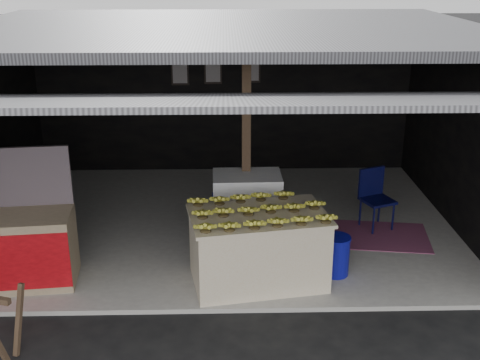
{
  "coord_description": "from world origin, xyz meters",
  "views": [
    {
      "loc": [
        0.01,
        -6.01,
        3.88
      ],
      "look_at": [
        0.2,
        1.5,
        1.1
      ],
      "focal_mm": 45.0,
      "sensor_mm": 36.0,
      "label": 1
    }
  ],
  "objects_px": {
    "banana_table": "(258,248)",
    "neighbor_stall": "(6,246)",
    "plastic_chair": "(374,193)",
    "white_crate": "(247,210)",
    "water_barrel": "(336,257)"
  },
  "relations": [
    {
      "from": "banana_table",
      "to": "neighbor_stall",
      "type": "xyz_separation_m",
      "value": [
        -3.09,
        0.03,
        0.04
      ]
    },
    {
      "from": "neighbor_stall",
      "to": "plastic_chair",
      "type": "relative_size",
      "value": 1.87
    },
    {
      "from": "banana_table",
      "to": "plastic_chair",
      "type": "bearing_deg",
      "value": 31.71
    },
    {
      "from": "banana_table",
      "to": "white_crate",
      "type": "bearing_deg",
      "value": 85.64
    },
    {
      "from": "plastic_chair",
      "to": "neighbor_stall",
      "type": "bearing_deg",
      "value": 176.03
    },
    {
      "from": "white_crate",
      "to": "plastic_chair",
      "type": "distance_m",
      "value": 2.0
    },
    {
      "from": "neighbor_stall",
      "to": "water_barrel",
      "type": "bearing_deg",
      "value": -4.21
    },
    {
      "from": "neighbor_stall",
      "to": "plastic_chair",
      "type": "height_order",
      "value": "neighbor_stall"
    },
    {
      "from": "banana_table",
      "to": "water_barrel",
      "type": "distance_m",
      "value": 1.04
    },
    {
      "from": "white_crate",
      "to": "neighbor_stall",
      "type": "bearing_deg",
      "value": -162.28
    },
    {
      "from": "banana_table",
      "to": "water_barrel",
      "type": "relative_size",
      "value": 3.64
    },
    {
      "from": "plastic_chair",
      "to": "white_crate",
      "type": "bearing_deg",
      "value": 174.38
    },
    {
      "from": "neighbor_stall",
      "to": "plastic_chair",
      "type": "xyz_separation_m",
      "value": [
        4.92,
        1.58,
        0.03
      ]
    },
    {
      "from": "banana_table",
      "to": "white_crate",
      "type": "relative_size",
      "value": 1.74
    },
    {
      "from": "plastic_chair",
      "to": "banana_table",
      "type": "bearing_deg",
      "value": -160.25
    }
  ]
}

